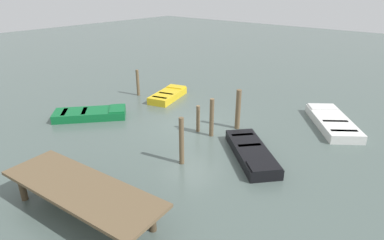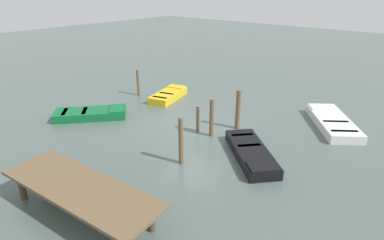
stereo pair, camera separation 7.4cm
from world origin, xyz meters
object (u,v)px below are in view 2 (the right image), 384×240
at_px(mooring_piling_center, 198,119).
at_px(rowboat_yellow, 168,95).
at_px(rowboat_green, 91,114).
at_px(mooring_piling_near_right, 212,118).
at_px(mooring_piling_far_left, 181,141).
at_px(mooring_piling_far_right, 238,109).
at_px(mooring_piling_near_left, 138,83).
at_px(dock_segment, 80,190).
at_px(rowboat_white, 333,122).
at_px(rowboat_black, 251,153).

bearing_deg(mooring_piling_center, rowboat_yellow, -29.79).
bearing_deg(rowboat_green, mooring_piling_near_right, -27.92).
height_order(mooring_piling_far_left, mooring_piling_far_right, mooring_piling_far_right).
distance_m(rowboat_yellow, mooring_piling_far_left, 7.49).
bearing_deg(mooring_piling_near_right, mooring_piling_near_left, -14.06).
relative_size(dock_segment, rowboat_white, 1.38).
height_order(dock_segment, mooring_piling_near_right, mooring_piling_near_right).
bearing_deg(rowboat_yellow, rowboat_black, -127.91).
relative_size(rowboat_white, mooring_piling_near_right, 2.27).
bearing_deg(mooring_piling_far_left, rowboat_white, -114.08).
xyz_separation_m(rowboat_yellow, mooring_piling_far_left, (-5.52, 5.02, 0.72)).
height_order(rowboat_black, mooring_piling_near_left, mooring_piling_near_left).
xyz_separation_m(mooring_piling_far_left, mooring_piling_center, (1.33, -2.61, -0.31)).
height_order(rowboat_green, rowboat_black, same).
distance_m(mooring_piling_near_right, mooring_piling_near_left, 6.96).
bearing_deg(mooring_piling_near_left, mooring_piling_center, 164.14).
height_order(rowboat_black, mooring_piling_far_right, mooring_piling_far_right).
relative_size(dock_segment, mooring_piling_near_right, 3.14).
bearing_deg(mooring_piling_far_right, rowboat_black, 133.96).
xyz_separation_m(rowboat_yellow, rowboat_green, (0.95, 4.61, -0.00)).
xyz_separation_m(rowboat_white, mooring_piling_near_left, (10.52, 2.83, 0.57)).
bearing_deg(dock_segment, mooring_piling_near_left, -55.65).
distance_m(rowboat_white, mooring_piling_far_left, 7.86).
relative_size(rowboat_white, mooring_piling_near_left, 2.52).
distance_m(rowboat_yellow, rowboat_black, 7.89).
bearing_deg(mooring_piling_near_right, rowboat_yellow, -25.77).
relative_size(mooring_piling_near_left, mooring_piling_far_left, 0.84).
xyz_separation_m(rowboat_yellow, rowboat_black, (-7.31, 2.96, -0.00)).
bearing_deg(mooring_piling_far_right, rowboat_yellow, -10.12).
bearing_deg(mooring_piling_near_left, rowboat_white, -164.97).
relative_size(rowboat_green, mooring_piling_near_right, 1.99).
bearing_deg(dock_segment, mooring_piling_center, -86.93).
relative_size(mooring_piling_far_right, mooring_piling_center, 1.51).
relative_size(rowboat_green, rowboat_black, 1.02).
relative_size(rowboat_yellow, mooring_piling_far_left, 1.62).
bearing_deg(rowboat_black, mooring_piling_far_right, 175.69).
xyz_separation_m(dock_segment, mooring_piling_center, (1.05, -6.62, -0.22)).
height_order(rowboat_white, mooring_piling_near_right, mooring_piling_near_right).
height_order(rowboat_yellow, mooring_piling_far_left, mooring_piling_far_left).
bearing_deg(mooring_piling_near_right, mooring_piling_center, 1.23).
bearing_deg(rowboat_black, rowboat_yellow, -160.32).
relative_size(dock_segment, mooring_piling_near_left, 3.48).
relative_size(mooring_piling_near_left, mooring_piling_center, 1.26).
relative_size(mooring_piling_near_right, mooring_piling_far_left, 0.93).
bearing_deg(mooring_piling_far_right, rowboat_white, -137.14).
height_order(mooring_piling_near_right, mooring_piling_far_left, mooring_piling_far_left).
xyz_separation_m(rowboat_green, mooring_piling_near_left, (0.86, -3.92, 0.57)).
distance_m(mooring_piling_near_right, mooring_piling_far_left, 2.69).
distance_m(rowboat_yellow, mooring_piling_far_right, 5.51).
relative_size(rowboat_black, mooring_piling_center, 2.74).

